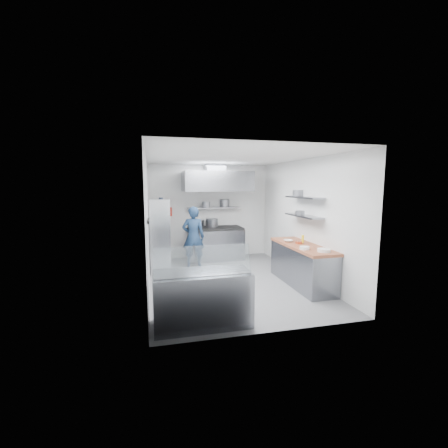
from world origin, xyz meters
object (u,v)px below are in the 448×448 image
object	(u,v)px
display_case	(202,299)
gas_range	(215,244)
wire_rack	(160,235)
chef	(193,237)

from	to	relation	value
display_case	gas_range	bearing A→B (deg)	75.22
gas_range	wire_rack	size ratio (longest dim) A/B	0.86
wire_rack	display_case	bearing A→B (deg)	-80.64
wire_rack	gas_range	bearing A→B (deg)	25.33
chef	wire_rack	bearing A→B (deg)	14.91
gas_range	chef	size ratio (longest dim) A/B	0.98
gas_range	chef	world-z (taller)	chef
chef	gas_range	bearing A→B (deg)	-127.52
chef	display_case	size ratio (longest dim) A/B	1.09
chef	display_case	world-z (taller)	chef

